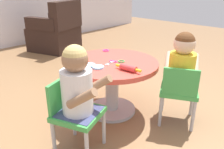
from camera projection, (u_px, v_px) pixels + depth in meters
ground_plane at (112, 110)px, 2.19m from camera, size 10.00×10.00×0.00m
craft_table at (112, 75)px, 2.05m from camera, size 0.82×0.82×0.50m
child_chair_left at (74, 112)px, 1.59m from camera, size 0.38×0.38×0.54m
seated_child_left at (77, 83)px, 1.49m from camera, size 0.37×0.42×0.51m
child_chair_right at (179, 91)px, 1.90m from camera, size 0.40×0.40×0.54m
seated_child_right at (182, 63)px, 1.85m from camera, size 0.43×0.40×0.51m
armchair_dark at (56, 32)px, 4.02m from camera, size 0.89×0.90×0.85m
rolling_pin at (128, 68)px, 1.78m from camera, size 0.06×0.23×0.05m
craft_scissors at (112, 62)px, 1.98m from camera, size 0.14×0.08×0.01m
playdough_blob_0 at (89, 65)px, 1.89m from camera, size 0.10×0.10×0.02m
playdough_blob_1 at (98, 67)px, 1.85m from camera, size 0.10×0.10×0.02m
cookie_cutter_0 at (106, 50)px, 2.30m from camera, size 0.06×0.06×0.01m
cookie_cutter_1 at (121, 61)px, 1.99m from camera, size 0.06×0.06×0.01m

